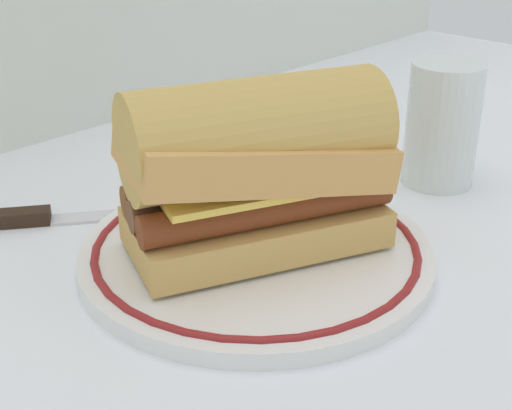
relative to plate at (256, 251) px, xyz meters
name	(u,v)px	position (x,y,z in m)	size (l,w,h in m)	color
ground_plane	(298,270)	(0.01, -0.03, -0.01)	(1.50, 1.50, 0.00)	white
plate	(256,251)	(0.00, 0.00, 0.00)	(0.25, 0.25, 0.01)	white
sausage_sandwich	(256,165)	(0.00, 0.00, 0.07)	(0.20, 0.15, 0.12)	tan
drinking_glass	(442,132)	(0.22, -0.02, 0.04)	(0.06, 0.06, 0.11)	silver
butter_knife	(53,217)	(-0.07, 0.16, 0.00)	(0.12, 0.10, 0.01)	silver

